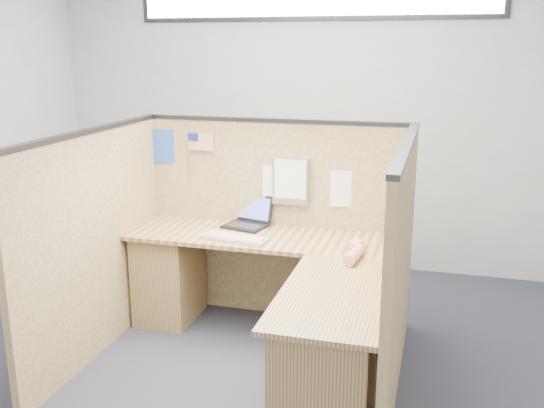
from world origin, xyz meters
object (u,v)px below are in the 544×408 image
(keyboard, at_px, (234,238))
(l_desk, at_px, (273,304))
(laptop, at_px, (247,218))
(mouse, at_px, (356,246))

(keyboard, bearing_deg, l_desk, -25.46)
(laptop, bearing_deg, keyboard, -71.55)
(l_desk, height_order, keyboard, keyboard)
(l_desk, bearing_deg, mouse, 27.69)
(l_desk, distance_m, mouse, 0.67)
(mouse, bearing_deg, keyboard, -178.08)
(keyboard, bearing_deg, mouse, 10.60)
(l_desk, height_order, mouse, mouse)
(keyboard, relative_size, mouse, 4.33)
(l_desk, height_order, laptop, laptop)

